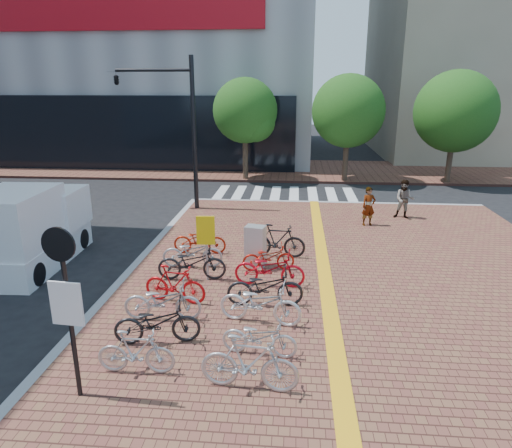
# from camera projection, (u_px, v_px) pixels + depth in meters

# --- Properties ---
(ground) EXTENTS (120.00, 120.00, 0.00)m
(ground) POSITION_uv_depth(u_px,v_px,m) (249.00, 325.00, 11.19)
(ground) COLOR black
(ground) RESTS_ON ground
(kerb_north) EXTENTS (14.00, 0.25, 0.15)m
(kerb_north) POSITION_uv_depth(u_px,v_px,m) (335.00, 203.00, 22.35)
(kerb_north) COLOR gray
(kerb_north) RESTS_ON ground
(far_sidewalk) EXTENTS (70.00, 8.00, 0.15)m
(far_sidewalk) POSITION_uv_depth(u_px,v_px,m) (280.00, 170.00, 31.18)
(far_sidewalk) COLOR brown
(far_sidewalk) RESTS_ON ground
(building_beige) EXTENTS (20.00, 18.00, 18.00)m
(building_beige) POSITION_uv_depth(u_px,v_px,m) (505.00, 42.00, 37.56)
(building_beige) COLOR gray
(building_beige) RESTS_ON ground
(crosswalk) EXTENTS (7.50, 4.00, 0.01)m
(crosswalk) POSITION_uv_depth(u_px,v_px,m) (285.00, 194.00, 24.49)
(crosswalk) COLOR silver
(crosswalk) RESTS_ON ground
(street_trees) EXTENTS (16.20, 4.60, 6.35)m
(street_trees) POSITION_uv_depth(u_px,v_px,m) (367.00, 113.00, 26.21)
(street_trees) COLOR #38281E
(street_trees) RESTS_ON far_sidewalk
(bike_0) EXTENTS (1.56, 0.47, 0.93)m
(bike_0) POSITION_uv_depth(u_px,v_px,m) (136.00, 352.00, 8.95)
(bike_0) COLOR #AEAEB3
(bike_0) RESTS_ON sidewalk
(bike_1) EXTENTS (1.97, 0.99, 0.99)m
(bike_1) POSITION_uv_depth(u_px,v_px,m) (157.00, 322.00, 10.00)
(bike_1) COLOR black
(bike_1) RESTS_ON sidewalk
(bike_2) EXTENTS (1.92, 0.78, 0.99)m
(bike_2) POSITION_uv_depth(u_px,v_px,m) (163.00, 301.00, 11.01)
(bike_2) COLOR #ACADB1
(bike_2) RESTS_ON sidewalk
(bike_3) EXTENTS (1.75, 0.76, 1.02)m
(bike_3) POSITION_uv_depth(u_px,v_px,m) (175.00, 284.00, 11.90)
(bike_3) COLOR red
(bike_3) RESTS_ON sidewalk
(bike_4) EXTENTS (2.05, 0.88, 1.05)m
(bike_4) POSITION_uv_depth(u_px,v_px,m) (192.00, 263.00, 13.30)
(bike_4) COLOR black
(bike_4) RESTS_ON sidewalk
(bike_5) EXTENTS (1.92, 0.82, 0.98)m
(bike_5) POSITION_uv_depth(u_px,v_px,m) (193.00, 252.00, 14.23)
(bike_5) COLOR #A9A9AD
(bike_5) RESTS_ON sidewalk
(bike_6) EXTENTS (1.79, 0.66, 0.93)m
(bike_6) POSITION_uv_depth(u_px,v_px,m) (200.00, 240.00, 15.41)
(bike_6) COLOR #9F1F0B
(bike_6) RESTS_ON sidewalk
(bike_7) EXTENTS (1.91, 0.70, 1.12)m
(bike_7) POSITION_uv_depth(u_px,v_px,m) (249.00, 363.00, 8.43)
(bike_7) COLOR #ACACB1
(bike_7) RESTS_ON sidewalk
(bike_8) EXTENTS (1.67, 0.76, 0.85)m
(bike_8) POSITION_uv_depth(u_px,v_px,m) (259.00, 337.00, 9.56)
(bike_8) COLOR #B3B4B8
(bike_8) RESTS_ON sidewalk
(bike_9) EXTENTS (2.09, 1.02, 1.05)m
(bike_9) POSITION_uv_depth(u_px,v_px,m) (260.00, 303.00, 10.84)
(bike_9) COLOR silver
(bike_9) RESTS_ON sidewalk
(bike_10) EXTENTS (2.02, 0.84, 1.03)m
(bike_10) POSITION_uv_depth(u_px,v_px,m) (265.00, 287.00, 11.72)
(bike_10) COLOR black
(bike_10) RESTS_ON sidewalk
(bike_11) EXTENTS (2.04, 0.82, 1.05)m
(bike_11) POSITION_uv_depth(u_px,v_px,m) (270.00, 268.00, 12.87)
(bike_11) COLOR red
(bike_11) RESTS_ON sidewalk
(bike_12) EXTENTS (1.68, 0.83, 0.84)m
(bike_12) POSITION_uv_depth(u_px,v_px,m) (268.00, 257.00, 14.00)
(bike_12) COLOR #A5160B
(bike_12) RESTS_ON sidewalk
(bike_13) EXTENTS (1.90, 0.69, 1.12)m
(bike_13) POSITION_uv_depth(u_px,v_px,m) (277.00, 241.00, 15.07)
(bike_13) COLOR black
(bike_13) RESTS_ON sidewalk
(pedestrian_a) EXTENTS (0.67, 0.54, 1.58)m
(pedestrian_a) POSITION_uv_depth(u_px,v_px,m) (369.00, 206.00, 18.42)
(pedestrian_a) COLOR gray
(pedestrian_a) RESTS_ON sidewalk
(pedestrian_b) EXTENTS (0.95, 0.83, 1.67)m
(pedestrian_b) POSITION_uv_depth(u_px,v_px,m) (405.00, 199.00, 19.39)
(pedestrian_b) COLOR #4D5462
(pedestrian_b) RESTS_ON sidewalk
(utility_box) EXTENTS (0.69, 0.56, 1.32)m
(utility_box) POSITION_uv_depth(u_px,v_px,m) (255.00, 246.00, 14.24)
(utility_box) COLOR silver
(utility_box) RESTS_ON sidewalk
(yellow_sign) EXTENTS (0.53, 0.14, 1.95)m
(yellow_sign) POSITION_uv_depth(u_px,v_px,m) (206.00, 236.00, 13.02)
(yellow_sign) COLOR #B7B7BC
(yellow_sign) RESTS_ON sidewalk
(notice_sign) EXTENTS (0.61, 0.16, 3.27)m
(notice_sign) POSITION_uv_depth(u_px,v_px,m) (66.00, 294.00, 7.80)
(notice_sign) COLOR black
(notice_sign) RESTS_ON sidewalk
(traffic_light_pole) EXTENTS (3.61, 1.39, 6.72)m
(traffic_light_pole) POSITION_uv_depth(u_px,v_px,m) (158.00, 105.00, 20.05)
(traffic_light_pole) COLOR black
(traffic_light_pole) RESTS_ON sidewalk
(box_truck) EXTENTS (2.14, 4.61, 2.62)m
(box_truck) POSITION_uv_depth(u_px,v_px,m) (30.00, 229.00, 14.52)
(box_truck) COLOR white
(box_truck) RESTS_ON ground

